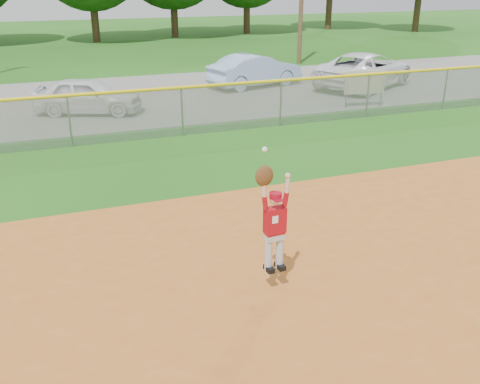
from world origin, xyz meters
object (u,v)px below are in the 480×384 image
car_blue (255,70)px  sponsor_sign (365,83)px  car_white_a (88,96)px  car_white_b (365,70)px  ballplayer (273,219)px

car_blue → sponsor_sign: bearing=-171.0°
car_white_a → sponsor_sign: (9.80, -2.60, 0.25)m
sponsor_sign → car_white_b: bearing=56.8°
car_white_b → car_blue: bearing=37.8°
car_blue → car_white_b: 4.84m
car_white_a → car_blue: bearing=-49.7°
sponsor_sign → car_white_a: bearing=165.1°
car_white_b → sponsor_sign: bearing=117.2°
car_white_a → sponsor_sign: sponsor_sign is taller
car_white_a → ballplayer: ballplayer is taller
car_white_a → car_white_b: (11.97, 0.71, 0.12)m
car_white_b → ballplayer: (-10.51, -13.69, 0.45)m
car_blue → ballplayer: (-6.04, -15.56, 0.49)m
car_white_a → car_white_b: size_ratio=0.69×
car_blue → car_white_b: size_ratio=0.79×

